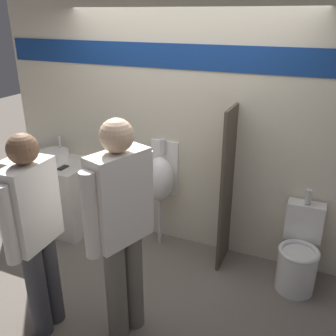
{
  "coord_description": "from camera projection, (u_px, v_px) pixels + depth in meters",
  "views": [
    {
      "loc": [
        1.35,
        -2.91,
        2.45
      ],
      "look_at": [
        0.0,
        0.17,
        1.05
      ],
      "focal_mm": 40.0,
      "sensor_mm": 36.0,
      "label": 1
    }
  ],
  "objects": [
    {
      "name": "urinal_near_counter",
      "position": [
        160.0,
        179.0,
        4.03
      ],
      "size": [
        0.33,
        0.31,
        1.21
      ],
      "color": "silver",
      "rests_on": "ground_plane"
    },
    {
      "name": "person_in_vest",
      "position": [
        35.0,
        230.0,
        2.81
      ],
      "size": [
        0.22,
        0.59,
        1.69
      ],
      "rotation": [
        0.0,
        0.0,
        1.61
      ],
      "color": "#3D3D42",
      "rests_on": "ground_plane"
    },
    {
      "name": "toilet",
      "position": [
        299.0,
        256.0,
        3.53
      ],
      "size": [
        0.37,
        0.54,
        0.94
      ],
      "color": "white",
      "rests_on": "ground_plane"
    },
    {
      "name": "sink_basin",
      "position": [
        54.0,
        155.0,
        4.4
      ],
      "size": [
        0.34,
        0.34,
        0.25
      ],
      "color": "white",
      "rests_on": "sink_counter"
    },
    {
      "name": "display_wall",
      "position": [
        185.0,
        126.0,
        3.88
      ],
      "size": [
        4.3,
        0.07,
        2.7
      ],
      "color": "beige",
      "rests_on": "ground_plane"
    },
    {
      "name": "ground_plane",
      "position": [
        161.0,
        267.0,
        3.9
      ],
      "size": [
        16.0,
        16.0,
        0.0
      ],
      "primitive_type": "plane",
      "color": "#70665B"
    },
    {
      "name": "divider_near_counter",
      "position": [
        227.0,
        190.0,
        3.69
      ],
      "size": [
        0.03,
        0.4,
        1.66
      ],
      "color": "#4C4238",
      "rests_on": "ground_plane"
    },
    {
      "name": "person_with_lanyard",
      "position": [
        122.0,
        225.0,
        2.76
      ],
      "size": [
        0.34,
        0.6,
        1.81
      ],
      "rotation": [
        0.0,
        0.0,
        1.24
      ],
      "color": "#666056",
      "rests_on": "ground_plane"
    },
    {
      "name": "sink_counter",
      "position": [
        52.0,
        193.0,
        4.55
      ],
      "size": [
        1.04,
        0.61,
        0.85
      ],
      "color": "silver",
      "rests_on": "ground_plane"
    },
    {
      "name": "cell_phone",
      "position": [
        63.0,
        168.0,
        4.16
      ],
      "size": [
        0.07,
        0.14,
        0.01
      ],
      "color": "black",
      "rests_on": "sink_counter"
    }
  ]
}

